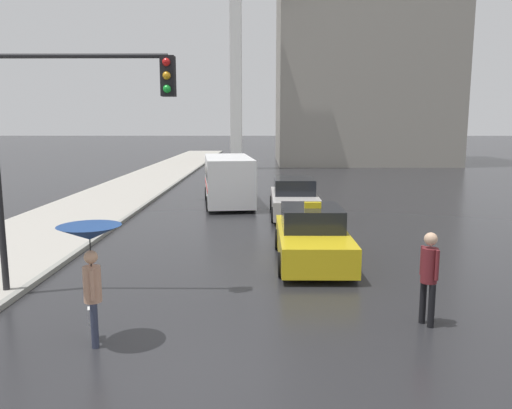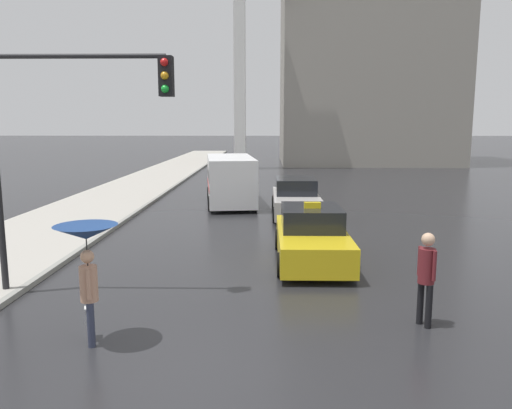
# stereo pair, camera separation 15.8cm
# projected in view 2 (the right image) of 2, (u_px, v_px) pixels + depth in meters

# --- Properties ---
(ground_plane) EXTENTS (300.00, 300.00, 0.00)m
(ground_plane) POSITION_uv_depth(u_px,v_px,m) (201.00, 379.00, 7.26)
(ground_plane) COLOR #262628
(taxi) EXTENTS (1.91, 4.32, 1.63)m
(taxi) POSITION_uv_depth(u_px,v_px,m) (312.00, 237.00, 13.40)
(taxi) COLOR gold
(taxi) RESTS_ON ground_plane
(sedan_red) EXTENTS (1.91, 4.68, 1.50)m
(sedan_red) POSITION_uv_depth(u_px,v_px,m) (296.00, 199.00, 20.19)
(sedan_red) COLOR #B7B2AD
(sedan_red) RESTS_ON ground_plane
(ambulance_van) EXTENTS (2.66, 5.50, 2.20)m
(ambulance_van) POSITION_uv_depth(u_px,v_px,m) (230.00, 178.00, 22.82)
(ambulance_van) COLOR white
(ambulance_van) RESTS_ON ground_plane
(pedestrian_with_umbrella) EXTENTS (1.03, 1.03, 2.05)m
(pedestrian_with_umbrella) POSITION_uv_depth(u_px,v_px,m) (87.00, 249.00, 8.17)
(pedestrian_with_umbrella) COLOR #2D3347
(pedestrian_with_umbrella) RESTS_ON ground_plane
(pedestrian_man) EXTENTS (0.39, 0.43, 1.75)m
(pedestrian_man) POSITION_uv_depth(u_px,v_px,m) (426.00, 272.00, 9.03)
(pedestrian_man) COLOR black
(pedestrian_man) RESTS_ON ground_plane
(traffic_light) EXTENTS (3.86, 0.38, 5.33)m
(traffic_light) POSITION_uv_depth(u_px,v_px,m) (67.00, 121.00, 10.27)
(traffic_light) COLOR black
(traffic_light) RESTS_ON ground_plane
(building_tower_near) EXTENTS (15.62, 12.69, 28.09)m
(building_tower_near) POSITION_uv_depth(u_px,v_px,m) (367.00, 10.00, 45.96)
(building_tower_near) COLOR gray
(building_tower_near) RESTS_ON ground_plane
(monument_cross) EXTENTS (9.24, 0.90, 21.00)m
(monument_cross) POSITION_uv_depth(u_px,v_px,m) (239.00, 17.00, 38.83)
(monument_cross) COLOR white
(monument_cross) RESTS_ON ground_plane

